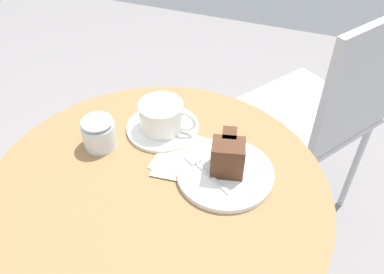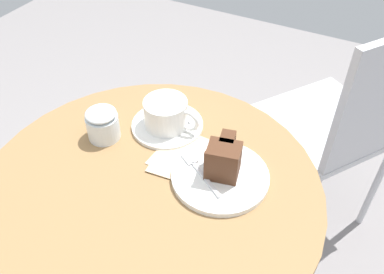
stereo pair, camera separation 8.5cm
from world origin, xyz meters
name	(u,v)px [view 1 (the left image)]	position (x,y,z in m)	size (l,w,h in m)	color
cafe_table	(159,227)	(0.00, 0.00, 0.61)	(0.69, 0.69, 0.74)	olive
saucer	(163,127)	(-0.06, 0.17, 0.74)	(0.16, 0.16, 0.01)	white
coffee_cup	(162,115)	(-0.05, 0.17, 0.78)	(0.13, 0.10, 0.07)	white
teaspoon	(183,121)	(-0.02, 0.20, 0.75)	(0.09, 0.05, 0.00)	silver
cake_plate	(225,173)	(0.12, 0.08, 0.74)	(0.20, 0.20, 0.01)	white
cake_slice	(228,156)	(0.12, 0.09, 0.78)	(0.08, 0.09, 0.07)	#422619
fork	(202,168)	(0.07, 0.07, 0.75)	(0.12, 0.09, 0.00)	silver
napkin	(188,158)	(0.03, 0.10, 0.74)	(0.14, 0.15, 0.00)	beige
cafe_chair	(328,108)	(0.31, 0.66, 0.53)	(0.53, 0.53, 0.88)	#BCBCC1
sugar_pot	(98,132)	(-0.16, 0.07, 0.77)	(0.07, 0.07, 0.08)	silver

